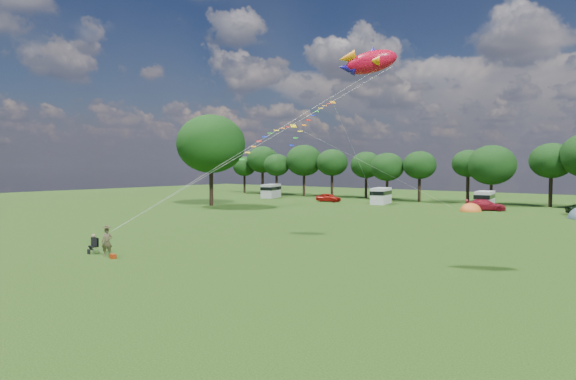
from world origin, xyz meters
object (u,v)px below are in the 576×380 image
Objects in this scene: fish_kite at (367,62)px; car_c at (485,205)px; big_tree at (211,144)px; campervan_a at (271,190)px; tent_orange at (471,211)px; camp_chair at (94,242)px; kite_flyer at (107,242)px; campervan_b at (381,195)px; car_a at (329,198)px; campervan_c at (485,199)px.

car_c is at bearing 67.76° from fish_kite.
big_tree reaches higher than campervan_a.
camp_chair reaches higher than tent_orange.
fish_kite is at bearing -8.02° from kite_flyer.
tent_orange is 46.71m from camp_chair.
car_a is at bearing 86.49° from campervan_b.
car_c is 38.15m from campervan_a.
campervan_a is at bearing 124.66° from camp_chair.
campervan_b is at bearing -110.20° from campervan_a.
car_a is 48.57m from fish_kite.
car_a is at bearing 98.86° from fish_kite.
kite_flyer is (5.95, -49.49, -0.39)m from campervan_b.
fish_kite is at bearing -82.84° from tent_orange.
car_a is 13.77m from campervan_a.
kite_flyer is (-9.81, -48.13, 0.21)m from car_c.
car_c is at bearing -95.64° from car_a.
campervan_a reaches higher than campervan_b.
kite_flyer is (-8.80, -51.26, -0.34)m from campervan_c.
campervan_b is 45.15m from fish_kite.
kite_flyer is 0.48× the size of fish_kite.
fish_kite reaches higher than campervan_b.
campervan_c is at bearing 30.99° from big_tree.
campervan_a is 37.12m from campervan_c.
campervan_c is 1.69× the size of tent_orange.
kite_flyer is at bearing -169.84° from fish_kite.
fish_kite is at bearing -152.95° from campervan_a.
big_tree reaches higher than car_a.
car_c is 0.87× the size of campervan_a.
car_a is 23.66m from campervan_c.
car_c reaches higher than car_a.
fish_kite reaches higher than tent_orange.
big_tree is at bearing 114.28° from campervan_c.
campervan_b is (22.34, -0.43, -0.01)m from campervan_a.
campervan_c is 42.85m from fish_kite.
big_tree reaches higher than camp_chair.
campervan_a is at bearing 77.19° from car_a.
big_tree is 26.77m from campervan_b.
campervan_b reaches higher than camp_chair.
car_c reaches higher than camp_chair.
tent_orange is (32.89, 14.14, -9.00)m from big_tree.
campervan_c is at bearing 85.03° from camp_chair.
campervan_a is (-4.12, 18.46, -7.69)m from big_tree.
campervan_b is 15.23m from tent_orange.
campervan_a is (-38.11, 1.78, 0.62)m from car_c.
big_tree reaches higher than car_c.
car_a is 50.35m from kite_flyer.
fish_kite is at bearing 179.35° from campervan_c.
camp_chair is at bearing -170.38° from car_a.
camp_chair is 0.33× the size of fish_kite.
car_a is 0.78× the size of campervan_b.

